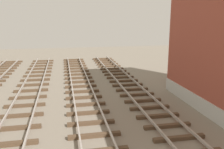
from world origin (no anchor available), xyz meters
The scene contains 0 objects.
Camera 1 is at (-4.38, -5.55, 5.54)m, focal length 39.31 mm.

